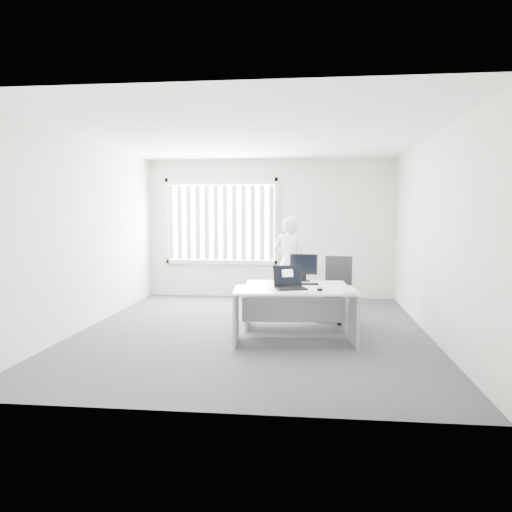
# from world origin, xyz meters

# --- Properties ---
(ground) EXTENTS (6.00, 6.00, 0.00)m
(ground) POSITION_xyz_m (0.00, 0.00, 0.00)
(ground) COLOR #4E4D55
(ground) RESTS_ON ground
(wall_back) EXTENTS (5.00, 0.02, 2.80)m
(wall_back) POSITION_xyz_m (0.00, 3.00, 1.40)
(wall_back) COLOR beige
(wall_back) RESTS_ON ground
(wall_front) EXTENTS (5.00, 0.02, 2.80)m
(wall_front) POSITION_xyz_m (0.00, -3.00, 1.40)
(wall_front) COLOR beige
(wall_front) RESTS_ON ground
(wall_left) EXTENTS (0.02, 6.00, 2.80)m
(wall_left) POSITION_xyz_m (-2.50, 0.00, 1.40)
(wall_left) COLOR beige
(wall_left) RESTS_ON ground
(wall_right) EXTENTS (0.02, 6.00, 2.80)m
(wall_right) POSITION_xyz_m (2.50, 0.00, 1.40)
(wall_right) COLOR beige
(wall_right) RESTS_ON ground
(ceiling) EXTENTS (5.00, 6.00, 0.02)m
(ceiling) POSITION_xyz_m (0.00, 0.00, 2.80)
(ceiling) COLOR white
(ceiling) RESTS_ON wall_back
(window) EXTENTS (2.32, 0.06, 1.76)m
(window) POSITION_xyz_m (-1.00, 2.96, 1.55)
(window) COLOR silver
(window) RESTS_ON wall_back
(blinds) EXTENTS (2.20, 0.10, 1.50)m
(blinds) POSITION_xyz_m (-1.00, 2.90, 1.52)
(blinds) COLOR silver
(blinds) RESTS_ON wall_back
(desk_near) EXTENTS (1.65, 0.87, 0.73)m
(desk_near) POSITION_xyz_m (0.63, -0.63, 0.52)
(desk_near) COLOR white
(desk_near) RESTS_ON ground
(desk_far) EXTENTS (1.51, 0.76, 0.67)m
(desk_far) POSITION_xyz_m (0.62, 0.27, 0.49)
(desk_far) COLOR white
(desk_far) RESTS_ON ground
(office_chair) EXTENTS (0.69, 0.69, 1.03)m
(office_chair) POSITION_xyz_m (1.26, 0.85, 0.32)
(office_chair) COLOR black
(office_chair) RESTS_ON ground
(person) EXTENTS (0.70, 0.55, 1.67)m
(person) POSITION_xyz_m (0.46, 1.73, 0.83)
(person) COLOR white
(person) RESTS_ON ground
(laptop) EXTENTS (0.47, 0.45, 0.30)m
(laptop) POSITION_xyz_m (0.58, -0.63, 0.88)
(laptop) COLOR black
(laptop) RESTS_ON desk_near
(paper_sheet) EXTENTS (0.31, 0.26, 0.00)m
(paper_sheet) POSITION_xyz_m (0.96, -0.68, 0.73)
(paper_sheet) COLOR white
(paper_sheet) RESTS_ON desk_near
(mouse) EXTENTS (0.07, 0.11, 0.05)m
(mouse) POSITION_xyz_m (0.96, -0.70, 0.75)
(mouse) COLOR silver
(mouse) RESTS_ON paper_sheet
(booklet) EXTENTS (0.21, 0.24, 0.01)m
(booklet) POSITION_xyz_m (1.32, -0.86, 0.73)
(booklet) COLOR white
(booklet) RESTS_ON desk_near
(keyboard) EXTENTS (0.50, 0.21, 0.02)m
(keyboard) POSITION_xyz_m (0.71, 0.11, 0.69)
(keyboard) COLOR black
(keyboard) RESTS_ON desk_far
(monitor) EXTENTS (0.43, 0.17, 0.42)m
(monitor) POSITION_xyz_m (0.73, 0.53, 0.88)
(monitor) COLOR black
(monitor) RESTS_ON desk_far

